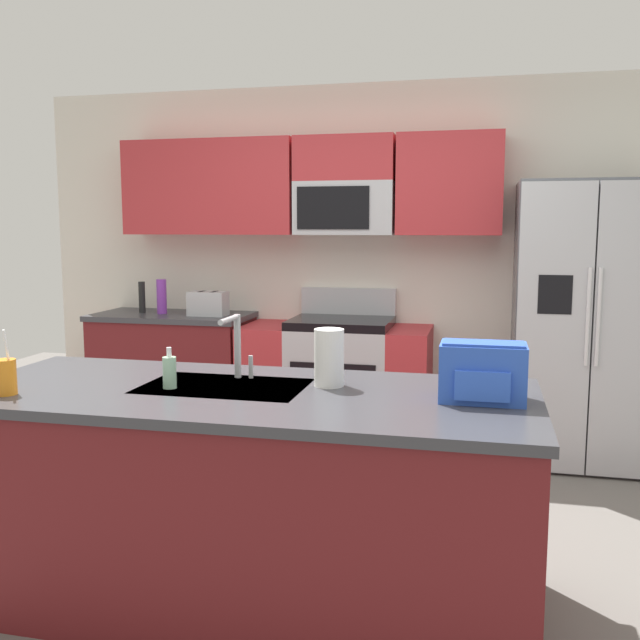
{
  "coord_description": "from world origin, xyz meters",
  "views": [
    {
      "loc": [
        0.84,
        -3.13,
        1.56
      ],
      "look_at": [
        -0.03,
        0.6,
        1.05
      ],
      "focal_mm": 39.49,
      "sensor_mm": 36.0,
      "label": 1
    }
  ],
  "objects_px": {
    "paper_towel_roll": "(329,358)",
    "drink_cup_orange": "(6,377)",
    "refrigerator": "(584,324)",
    "soap_dispenser": "(170,372)",
    "bottle_purple": "(162,296)",
    "sink_faucet": "(236,341)",
    "backpack": "(483,371)",
    "toaster": "(208,304)",
    "pepper_mill": "(142,297)",
    "range_oven": "(336,380)"
  },
  "relations": [
    {
      "from": "refrigerator",
      "to": "toaster",
      "type": "relative_size",
      "value": 6.61
    },
    {
      "from": "refrigerator",
      "to": "sink_faucet",
      "type": "height_order",
      "value": "refrigerator"
    },
    {
      "from": "bottle_purple",
      "to": "sink_faucet",
      "type": "xyz_separation_m",
      "value": [
        1.35,
        -2.07,
        0.04
      ]
    },
    {
      "from": "sink_faucet",
      "to": "drink_cup_orange",
      "type": "height_order",
      "value": "sink_faucet"
    },
    {
      "from": "refrigerator",
      "to": "sink_faucet",
      "type": "bearing_deg",
      "value": -130.0
    },
    {
      "from": "bottle_purple",
      "to": "sink_faucet",
      "type": "bearing_deg",
      "value": -56.8
    },
    {
      "from": "range_oven",
      "to": "soap_dispenser",
      "type": "height_order",
      "value": "range_oven"
    },
    {
      "from": "range_oven",
      "to": "pepper_mill",
      "type": "distance_m",
      "value": 1.63
    },
    {
      "from": "pepper_mill",
      "to": "drink_cup_orange",
      "type": "xyz_separation_m",
      "value": [
        0.73,
        -2.56,
        -0.05
      ]
    },
    {
      "from": "bottle_purple",
      "to": "range_oven",
      "type": "bearing_deg",
      "value": 0.73
    },
    {
      "from": "refrigerator",
      "to": "range_oven",
      "type": "bearing_deg",
      "value": 177.55
    },
    {
      "from": "backpack",
      "to": "toaster",
      "type": "bearing_deg",
      "value": 132.49
    },
    {
      "from": "refrigerator",
      "to": "backpack",
      "type": "distance_m",
      "value": 2.27
    },
    {
      "from": "range_oven",
      "to": "drink_cup_orange",
      "type": "bearing_deg",
      "value": -107.19
    },
    {
      "from": "pepper_mill",
      "to": "paper_towel_roll",
      "type": "distance_m",
      "value": 2.88
    },
    {
      "from": "range_oven",
      "to": "toaster",
      "type": "relative_size",
      "value": 4.86
    },
    {
      "from": "range_oven",
      "to": "refrigerator",
      "type": "bearing_deg",
      "value": -2.45
    },
    {
      "from": "sink_faucet",
      "to": "toaster",
      "type": "bearing_deg",
      "value": 115.34
    },
    {
      "from": "soap_dispenser",
      "to": "drink_cup_orange",
      "type": "bearing_deg",
      "value": -156.63
    },
    {
      "from": "refrigerator",
      "to": "paper_towel_roll",
      "type": "bearing_deg",
      "value": -121.65
    },
    {
      "from": "refrigerator",
      "to": "pepper_mill",
      "type": "distance_m",
      "value": 3.21
    },
    {
      "from": "toaster",
      "to": "backpack",
      "type": "xyz_separation_m",
      "value": [
        2.01,
        -2.19,
        0.03
      ]
    },
    {
      "from": "range_oven",
      "to": "soap_dispenser",
      "type": "distance_m",
      "value": 2.38
    },
    {
      "from": "bottle_purple",
      "to": "sink_faucet",
      "type": "distance_m",
      "value": 2.47
    },
    {
      "from": "refrigerator",
      "to": "soap_dispenser",
      "type": "height_order",
      "value": "refrigerator"
    },
    {
      "from": "toaster",
      "to": "range_oven",
      "type": "bearing_deg",
      "value": 3.11
    },
    {
      "from": "sink_faucet",
      "to": "soap_dispenser",
      "type": "xyz_separation_m",
      "value": [
        -0.21,
        -0.23,
        -0.1
      ]
    },
    {
      "from": "drink_cup_orange",
      "to": "bottle_purple",
      "type": "bearing_deg",
      "value": 102.44
    },
    {
      "from": "refrigerator",
      "to": "bottle_purple",
      "type": "distance_m",
      "value": 3.04
    },
    {
      "from": "pepper_mill",
      "to": "backpack",
      "type": "bearing_deg",
      "value": -41.09
    },
    {
      "from": "soap_dispenser",
      "to": "bottle_purple",
      "type": "bearing_deg",
      "value": 116.47
    },
    {
      "from": "range_oven",
      "to": "bottle_purple",
      "type": "bearing_deg",
      "value": -179.27
    },
    {
      "from": "drink_cup_orange",
      "to": "sink_faucet",
      "type": "bearing_deg",
      "value": 31.48
    },
    {
      "from": "sink_faucet",
      "to": "paper_towel_roll",
      "type": "distance_m",
      "value": 0.43
    },
    {
      "from": "soap_dispenser",
      "to": "range_oven",
      "type": "bearing_deg",
      "value": 84.76
    },
    {
      "from": "sink_faucet",
      "to": "paper_towel_roll",
      "type": "height_order",
      "value": "sink_faucet"
    },
    {
      "from": "sink_faucet",
      "to": "drink_cup_orange",
      "type": "distance_m",
      "value": 0.93
    },
    {
      "from": "toaster",
      "to": "paper_towel_roll",
      "type": "height_order",
      "value": "paper_towel_roll"
    },
    {
      "from": "refrigerator",
      "to": "bottle_purple",
      "type": "bearing_deg",
      "value": 178.97
    },
    {
      "from": "drink_cup_orange",
      "to": "backpack",
      "type": "height_order",
      "value": "drink_cup_orange"
    },
    {
      "from": "toaster",
      "to": "drink_cup_orange",
      "type": "xyz_separation_m",
      "value": [
        0.17,
        -2.51,
        -0.02
      ]
    },
    {
      "from": "soap_dispenser",
      "to": "pepper_mill",
      "type": "bearing_deg",
      "value": 119.64
    },
    {
      "from": "toaster",
      "to": "backpack",
      "type": "relative_size",
      "value": 0.88
    },
    {
      "from": "toaster",
      "to": "drink_cup_orange",
      "type": "distance_m",
      "value": 2.52
    },
    {
      "from": "drink_cup_orange",
      "to": "refrigerator",
      "type": "bearing_deg",
      "value": 45.2
    },
    {
      "from": "paper_towel_roll",
      "to": "drink_cup_orange",
      "type": "bearing_deg",
      "value": -160.0
    },
    {
      "from": "pepper_mill",
      "to": "drink_cup_orange",
      "type": "relative_size",
      "value": 0.92
    },
    {
      "from": "toaster",
      "to": "sink_faucet",
      "type": "xyz_separation_m",
      "value": [
        0.96,
        -2.03,
        0.08
      ]
    },
    {
      "from": "sink_faucet",
      "to": "drink_cup_orange",
      "type": "xyz_separation_m",
      "value": [
        -0.79,
        -0.48,
        -0.1
      ]
    },
    {
      "from": "sink_faucet",
      "to": "backpack",
      "type": "bearing_deg",
      "value": -8.65
    }
  ]
}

